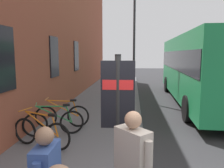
{
  "coord_description": "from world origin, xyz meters",
  "views": [
    {
      "loc": [
        -3.17,
        0.36,
        2.53
      ],
      "look_at": [
        3.93,
        1.02,
        1.55
      ],
      "focal_mm": 35.71,
      "sensor_mm": 36.0,
      "label": 1
    }
  ],
  "objects_px": {
    "bicycle_end_of_row": "(62,116)",
    "city_bus": "(200,66)",
    "bicycle_by_door": "(54,123)",
    "street_lamp": "(134,36)",
    "transit_info_sign": "(118,104)",
    "bicycle_mid_rack": "(41,133)",
    "pedestrian_by_facade": "(133,160)"
  },
  "relations": [
    {
      "from": "bicycle_end_of_row",
      "to": "city_bus",
      "type": "bearing_deg",
      "value": -50.31
    },
    {
      "from": "bicycle_by_door",
      "to": "city_bus",
      "type": "relative_size",
      "value": 0.16
    },
    {
      "from": "bicycle_by_door",
      "to": "street_lamp",
      "type": "xyz_separation_m",
      "value": [
        5.9,
        -2.35,
        2.95
      ]
    },
    {
      "from": "bicycle_end_of_row",
      "to": "bicycle_by_door",
      "type": "bearing_deg",
      "value": 179.08
    },
    {
      "from": "bicycle_by_door",
      "to": "transit_info_sign",
      "type": "height_order",
      "value": "transit_info_sign"
    },
    {
      "from": "bicycle_mid_rack",
      "to": "city_bus",
      "type": "bearing_deg",
      "value": -42.11
    },
    {
      "from": "bicycle_by_door",
      "to": "transit_info_sign",
      "type": "relative_size",
      "value": 0.7
    },
    {
      "from": "bicycle_end_of_row",
      "to": "street_lamp",
      "type": "bearing_deg",
      "value": -24.43
    },
    {
      "from": "bicycle_mid_rack",
      "to": "city_bus",
      "type": "distance_m",
      "value": 8.59
    },
    {
      "from": "pedestrian_by_facade",
      "to": "street_lamp",
      "type": "height_order",
      "value": "street_lamp"
    },
    {
      "from": "bicycle_mid_rack",
      "to": "pedestrian_by_facade",
      "type": "distance_m",
      "value": 3.51
    },
    {
      "from": "pedestrian_by_facade",
      "to": "bicycle_end_of_row",
      "type": "bearing_deg",
      "value": 28.99
    },
    {
      "from": "city_bus",
      "to": "pedestrian_by_facade",
      "type": "bearing_deg",
      "value": 159.24
    },
    {
      "from": "bicycle_mid_rack",
      "to": "bicycle_end_of_row",
      "type": "height_order",
      "value": "same"
    },
    {
      "from": "pedestrian_by_facade",
      "to": "street_lamp",
      "type": "relative_size",
      "value": 0.3
    },
    {
      "from": "bicycle_mid_rack",
      "to": "transit_info_sign",
      "type": "height_order",
      "value": "transit_info_sign"
    },
    {
      "from": "pedestrian_by_facade",
      "to": "transit_info_sign",
      "type": "bearing_deg",
      "value": 17.89
    },
    {
      "from": "bicycle_mid_rack",
      "to": "bicycle_by_door",
      "type": "distance_m",
      "value": 0.86
    },
    {
      "from": "bicycle_mid_rack",
      "to": "street_lamp",
      "type": "xyz_separation_m",
      "value": [
        6.76,
        -2.38,
        2.95
      ]
    },
    {
      "from": "bicycle_end_of_row",
      "to": "city_bus",
      "type": "relative_size",
      "value": 0.17
    },
    {
      "from": "transit_info_sign",
      "to": "pedestrian_by_facade",
      "type": "distance_m",
      "value": 0.99
    },
    {
      "from": "bicycle_end_of_row",
      "to": "city_bus",
      "type": "height_order",
      "value": "city_bus"
    },
    {
      "from": "bicycle_end_of_row",
      "to": "pedestrian_by_facade",
      "type": "relative_size",
      "value": 1.04
    },
    {
      "from": "transit_info_sign",
      "to": "bicycle_by_door",
      "type": "bearing_deg",
      "value": 38.05
    },
    {
      "from": "city_bus",
      "to": "street_lamp",
      "type": "height_order",
      "value": "street_lamp"
    },
    {
      "from": "city_bus",
      "to": "pedestrian_by_facade",
      "type": "relative_size",
      "value": 6.29
    },
    {
      "from": "city_bus",
      "to": "transit_info_sign",
      "type": "bearing_deg",
      "value": 155.96
    },
    {
      "from": "transit_info_sign",
      "to": "street_lamp",
      "type": "relative_size",
      "value": 0.42
    },
    {
      "from": "bicycle_mid_rack",
      "to": "transit_info_sign",
      "type": "distance_m",
      "value": 2.99
    },
    {
      "from": "bicycle_by_door",
      "to": "city_bus",
      "type": "height_order",
      "value": "city_bus"
    },
    {
      "from": "bicycle_by_door",
      "to": "transit_info_sign",
      "type": "bearing_deg",
      "value": -141.95
    },
    {
      "from": "city_bus",
      "to": "bicycle_by_door",
      "type": "bearing_deg",
      "value": 133.82
    }
  ]
}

